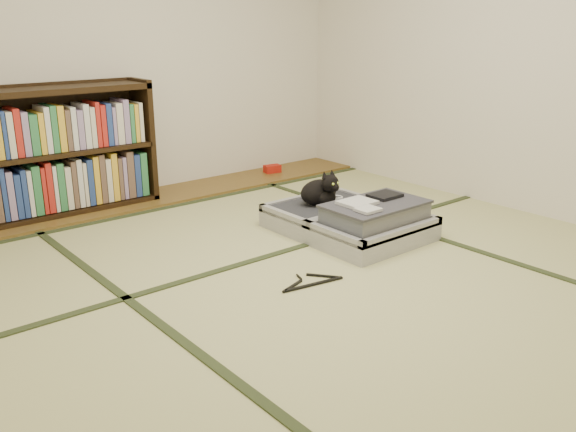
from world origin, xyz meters
TOP-DOWN VIEW (x-y plane):
  - floor at (0.00, 0.00)m, footprint 4.50×4.50m
  - wood_strip at (0.00, 2.00)m, footprint 4.00×0.50m
  - red_item at (1.25, 2.03)m, footprint 0.16×0.12m
  - room_shell at (0.00, 0.00)m, footprint 4.50×4.50m
  - tatami_borders at (0.00, 0.49)m, footprint 4.00×4.50m
  - bookcase at (-0.75, 2.07)m, footprint 1.50×0.34m
  - suitcase at (0.62, 0.36)m, footprint 0.75×1.00m
  - cat at (0.60, 0.65)m, footprint 0.33×0.33m
  - cable_coil at (0.78, 0.68)m, footprint 0.10×0.10m
  - hanger at (-0.13, -0.07)m, footprint 0.38×0.20m

SIDE VIEW (x-z plane):
  - floor at x=0.00m, z-range 0.00..0.00m
  - tatami_borders at x=0.00m, z-range 0.00..0.01m
  - hanger at x=-0.13m, z-range 0.00..0.01m
  - wood_strip at x=0.00m, z-range 0.00..0.02m
  - red_item at x=1.25m, z-range 0.02..0.09m
  - suitcase at x=0.62m, z-range -0.04..0.25m
  - cable_coil at x=0.78m, z-range 0.14..0.17m
  - cat at x=0.60m, z-range 0.11..0.38m
  - bookcase at x=-0.75m, z-range -0.03..0.93m
  - room_shell at x=0.00m, z-range -0.79..3.71m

